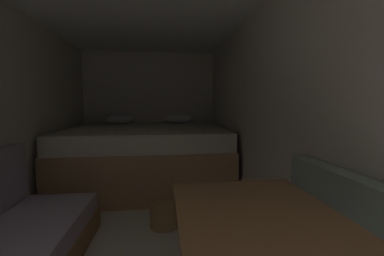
{
  "coord_description": "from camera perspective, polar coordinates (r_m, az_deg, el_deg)",
  "views": [
    {
      "loc": [
        0.24,
        -0.16,
        1.16
      ],
      "look_at": [
        0.59,
        2.82,
        0.86
      ],
      "focal_mm": 22.56,
      "sensor_mm": 36.0,
      "label": 1
    }
  ],
  "objects": [
    {
      "name": "ground_plane",
      "position": [
        2.38,
        -12.72,
        -23.61
      ],
      "size": [
        6.63,
        6.63,
        0.0
      ],
      "primitive_type": "plane",
      "color": "beige"
    },
    {
      "name": "wall_back",
      "position": [
        4.41,
        -9.83,
        4.04
      ],
      "size": [
        2.38,
        0.05,
        2.06
      ],
      "primitive_type": "cube",
      "color": "beige",
      "rests_on": "ground"
    },
    {
      "name": "wall_right",
      "position": [
        2.26,
        17.4,
        2.22
      ],
      "size": [
        0.05,
        4.63,
        2.06
      ],
      "primitive_type": "cube",
      "color": "beige",
      "rests_on": "ground"
    },
    {
      "name": "bed",
      "position": [
        3.55,
        -10.48,
        -6.41
      ],
      "size": [
        2.16,
        1.74,
        0.99
      ],
      "color": "tan",
      "rests_on": "ground"
    },
    {
      "name": "dinette_table",
      "position": [
        1.05,
        14.75,
        -23.84
      ],
      "size": [
        0.6,
        0.7,
        0.76
      ],
      "color": "brown",
      "rests_on": "ground"
    },
    {
      "name": "wicker_basket",
      "position": [
        2.45,
        -6.47,
        -19.57
      ],
      "size": [
        0.27,
        0.27,
        0.23
      ],
      "color": "olive",
      "rests_on": "ground"
    }
  ]
}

